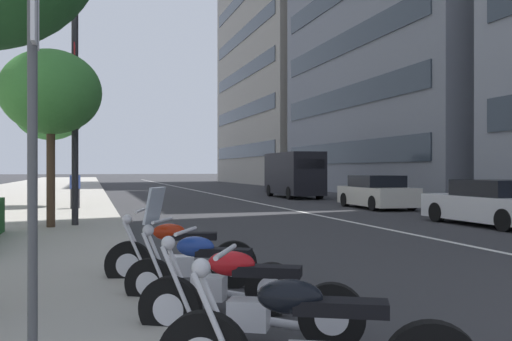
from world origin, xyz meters
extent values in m
cube|color=#A39E93|center=(30.00, 11.90, 0.07)|extent=(160.00, 9.77, 0.15)
cube|color=silver|center=(35.00, 0.00, 0.00)|extent=(110.00, 0.16, 0.01)
cube|color=black|center=(0.40, 6.29, 0.73)|extent=(0.48, 0.67, 0.10)
ellipsoid|color=black|center=(0.55, 6.61, 0.79)|extent=(0.42, 0.52, 0.24)
cylinder|color=silver|center=(0.72, 7.12, 0.64)|extent=(0.18, 0.30, 0.64)
cylinder|color=silver|center=(0.85, 7.06, 0.64)|extent=(0.18, 0.30, 0.64)
cylinder|color=silver|center=(0.75, 7.02, 1.09)|extent=(0.56, 0.29, 0.04)
sphere|color=silver|center=(0.83, 7.18, 0.97)|extent=(0.14, 0.14, 0.14)
cylinder|color=black|center=(2.39, 7.18, 0.31)|extent=(0.40, 0.61, 0.63)
cylinder|color=silver|center=(2.39, 7.18, 0.31)|extent=(0.26, 0.34, 0.31)
cylinder|color=black|center=(1.65, 5.79, 0.31)|extent=(0.40, 0.61, 0.63)
cylinder|color=silver|center=(1.65, 5.79, 0.31)|extent=(0.26, 0.34, 0.31)
cube|color=silver|center=(2.02, 6.49, 0.30)|extent=(0.41, 0.46, 0.28)
cube|color=black|center=(1.93, 6.33, 0.71)|extent=(0.49, 0.67, 0.10)
ellipsoid|color=#AD1116|center=(2.10, 6.64, 0.77)|extent=(0.43, 0.52, 0.24)
cylinder|color=silver|center=(2.29, 7.15, 0.62)|extent=(0.19, 0.30, 0.64)
cylinder|color=silver|center=(2.41, 7.08, 0.62)|extent=(0.19, 0.30, 0.64)
cylinder|color=silver|center=(2.31, 7.04, 1.07)|extent=(0.55, 0.31, 0.04)
sphere|color=silver|center=(2.39, 7.20, 0.95)|extent=(0.14, 0.14, 0.14)
cylinder|color=silver|center=(2.01, 6.18, 0.19)|extent=(0.40, 0.65, 0.16)
cylinder|color=black|center=(3.70, 7.25, 0.30)|extent=(0.40, 0.59, 0.61)
cylinder|color=silver|center=(3.70, 7.25, 0.30)|extent=(0.26, 0.33, 0.30)
cylinder|color=black|center=(2.99, 5.95, 0.30)|extent=(0.40, 0.59, 0.61)
cylinder|color=silver|center=(2.99, 5.95, 0.30)|extent=(0.26, 0.33, 0.30)
cube|color=silver|center=(3.34, 6.60, 0.29)|extent=(0.41, 0.46, 0.28)
cube|color=black|center=(3.25, 6.44, 0.70)|extent=(0.50, 0.67, 0.10)
ellipsoid|color=navy|center=(3.42, 6.75, 0.76)|extent=(0.43, 0.52, 0.24)
cylinder|color=silver|center=(3.60, 7.22, 0.61)|extent=(0.19, 0.30, 0.64)
cylinder|color=silver|center=(3.72, 7.15, 0.61)|extent=(0.19, 0.30, 0.64)
cylinder|color=silver|center=(3.62, 7.11, 1.06)|extent=(0.54, 0.32, 0.04)
sphere|color=silver|center=(3.71, 7.27, 0.94)|extent=(0.14, 0.14, 0.14)
cube|color=#B2BCC6|center=(3.67, 7.20, 1.24)|extent=(0.44, 0.32, 0.44)
cylinder|color=silver|center=(3.33, 6.29, 0.18)|extent=(0.41, 0.65, 0.16)
cylinder|color=black|center=(4.94, 7.42, 0.33)|extent=(0.29, 0.67, 0.66)
cylinder|color=silver|center=(4.94, 7.42, 0.33)|extent=(0.21, 0.35, 0.33)
cylinder|color=black|center=(4.56, 5.99, 0.33)|extent=(0.29, 0.67, 0.66)
cylinder|color=silver|center=(4.56, 5.99, 0.33)|extent=(0.21, 0.35, 0.33)
cube|color=silver|center=(4.75, 6.71, 0.31)|extent=(0.35, 0.43, 0.28)
cube|color=black|center=(4.71, 6.53, 0.73)|extent=(0.38, 0.68, 0.10)
ellipsoid|color=#991E0A|center=(4.80, 6.87, 0.79)|extent=(0.35, 0.51, 0.24)
cylinder|color=silver|center=(4.86, 7.36, 0.64)|extent=(0.12, 0.32, 0.64)
cylinder|color=silver|center=(4.99, 7.33, 0.64)|extent=(0.12, 0.32, 0.64)
cylinder|color=silver|center=(4.90, 7.27, 1.09)|extent=(0.59, 0.19, 0.04)
sphere|color=silver|center=(4.95, 7.44, 0.97)|extent=(0.14, 0.14, 0.14)
cylinder|color=silver|center=(4.81, 6.40, 0.20)|extent=(0.26, 0.69, 0.16)
cube|color=silver|center=(10.85, -3.53, 0.52)|extent=(4.51, 1.99, 0.73)
cube|color=black|center=(10.69, -3.53, 1.12)|extent=(2.16, 1.78, 0.48)
cylinder|color=black|center=(12.30, -2.64, 0.31)|extent=(0.63, 0.24, 0.62)
cylinder|color=black|center=(12.35, -4.35, 0.31)|extent=(0.63, 0.24, 0.62)
cylinder|color=black|center=(9.36, -2.71, 0.31)|extent=(0.63, 0.24, 0.62)
cube|color=beige|center=(18.38, -3.83, 0.53)|extent=(4.29, 1.98, 0.77)
cube|color=black|center=(18.41, -3.83, 1.16)|extent=(2.23, 1.77, 0.49)
cylinder|color=black|center=(19.81, -3.02, 0.31)|extent=(0.63, 0.24, 0.62)
cylinder|color=black|center=(19.75, -4.71, 0.31)|extent=(0.63, 0.24, 0.62)
cylinder|color=black|center=(17.01, -2.94, 0.31)|extent=(0.63, 0.24, 0.62)
cylinder|color=black|center=(16.96, -4.63, 0.31)|extent=(0.63, 0.24, 0.62)
cube|color=black|center=(27.91, -3.56, 1.44)|extent=(5.58, 2.05, 2.43)
cube|color=black|center=(25.15, -3.51, 1.97)|extent=(0.07, 1.64, 0.56)
cylinder|color=black|center=(29.81, -2.71, 0.36)|extent=(0.72, 0.27, 0.72)
cylinder|color=black|center=(29.78, -4.47, 0.36)|extent=(0.72, 0.27, 0.72)
cylinder|color=black|center=(26.04, -2.65, 0.36)|extent=(0.72, 0.27, 0.72)
cylinder|color=black|center=(26.01, -4.40, 0.36)|extent=(0.72, 0.27, 0.72)
cylinder|color=#47494C|center=(0.55, 8.27, 1.51)|extent=(0.06, 0.06, 2.73)
cube|color=silver|center=(0.55, 8.25, 2.63)|extent=(0.32, 0.02, 0.40)
cylinder|color=#232326|center=(12.95, 8.35, 4.08)|extent=(0.18, 0.18, 7.87)
cube|color=#B21E23|center=(12.60, 8.35, 4.48)|extent=(0.56, 0.03, 1.10)
cube|color=#B21E23|center=(13.30, 8.35, 4.48)|extent=(0.56, 0.03, 1.10)
cylinder|color=#473323|center=(12.57, 8.95, 1.44)|extent=(0.22, 0.22, 2.58)
ellipsoid|color=#387A33|center=(12.57, 8.95, 3.72)|extent=(2.63, 2.63, 2.23)
cylinder|color=#473323|center=(21.38, 9.55, 1.59)|extent=(0.22, 0.22, 2.88)
ellipsoid|color=#2D6B2D|center=(21.38, 9.55, 4.12)|extent=(2.93, 2.93, 2.49)
cube|color=#2D2D33|center=(19.72, 8.52, 0.53)|extent=(0.39, 0.34, 0.77)
cube|color=#33478C|center=(19.72, 8.52, 1.18)|extent=(0.47, 0.39, 0.53)
sphere|color=#8C6647|center=(19.72, 8.52, 1.55)|extent=(0.21, 0.21, 0.21)
cube|color=#2D3842|center=(32.59, -8.98, 2.84)|extent=(21.05, 0.08, 1.50)
cube|color=#2D3842|center=(32.59, -8.98, 6.66)|extent=(21.05, 0.08, 1.50)
cube|color=#2D3842|center=(32.59, -8.98, 10.47)|extent=(21.05, 0.08, 1.50)
cube|color=#2D3842|center=(59.77, -8.98, 3.78)|extent=(24.24, 0.08, 1.50)
cube|color=#2D3842|center=(59.77, -8.98, 8.30)|extent=(24.24, 0.08, 1.50)
cube|color=#2D3842|center=(59.77, -8.98, 12.82)|extent=(24.24, 0.08, 1.50)
cube|color=#2D3842|center=(59.77, -8.98, 17.34)|extent=(24.24, 0.08, 1.50)
camera|label=1|loc=(-3.09, 7.93, 1.67)|focal=39.22mm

